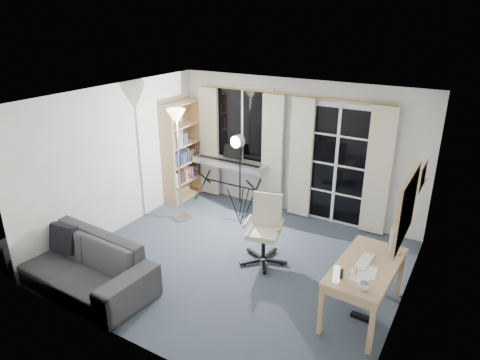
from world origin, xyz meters
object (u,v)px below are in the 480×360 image
(bookshelf, at_px, (181,154))
(monitor, at_px, (396,233))
(studio_light, at_px, (238,152))
(office_chair, at_px, (266,222))
(desk, at_px, (366,271))
(torchiere_lamp, at_px, (177,132))
(keyboard_piano, at_px, (230,164))
(mug, at_px, (364,285))
(sofa, at_px, (73,254))

(bookshelf, height_order, monitor, bookshelf)
(monitor, bearing_deg, studio_light, 164.73)
(office_chair, height_order, desk, office_chair)
(studio_light, height_order, desk, studio_light)
(torchiere_lamp, distance_m, keyboard_piano, 1.32)
(desk, relative_size, mug, 11.65)
(keyboard_piano, bearing_deg, desk, -31.41)
(office_chair, height_order, sofa, office_chair)
(bookshelf, height_order, keyboard_piano, bookshelf)
(keyboard_piano, height_order, monitor, keyboard_piano)
(office_chair, distance_m, monitor, 1.82)
(torchiere_lamp, distance_m, studio_light, 1.05)
(bookshelf, distance_m, monitor, 4.37)
(office_chair, xyz_separation_m, mug, (1.69, -1.02, 0.15))
(desk, xyz_separation_m, monitor, (0.20, 0.45, 0.35))
(office_chair, bearing_deg, keyboard_piano, 122.93)
(monitor, bearing_deg, keyboard_piano, 158.64)
(keyboard_piano, xyz_separation_m, studio_light, (0.52, -0.57, 0.48))
(monitor, xyz_separation_m, sofa, (-3.68, -1.78, -0.50))
(keyboard_piano, xyz_separation_m, desk, (3.06, -1.91, -0.19))
(keyboard_piano, bearing_deg, torchiere_lamp, -111.43)
(office_chair, xyz_separation_m, monitor, (1.78, -0.07, 0.35))
(bookshelf, distance_m, keyboard_piano, 0.98)
(monitor, bearing_deg, sofa, -151.29)
(keyboard_piano, xyz_separation_m, sofa, (-0.42, -3.25, -0.35))
(bookshelf, xyz_separation_m, office_chair, (2.42, -1.14, -0.31))
(mug, bearing_deg, desk, 101.31)
(studio_light, distance_m, mug, 3.26)
(studio_light, relative_size, mug, 14.14)
(desk, height_order, mug, mug)
(office_chair, xyz_separation_m, sofa, (-1.89, -1.86, -0.14))
(studio_light, distance_m, sofa, 2.96)
(office_chair, xyz_separation_m, desk, (1.59, -0.52, 0.01))
(office_chair, distance_m, desk, 1.67)
(keyboard_piano, relative_size, sofa, 0.62)
(mug, height_order, sofa, sofa)
(bookshelf, distance_m, sofa, 3.08)
(monitor, distance_m, sofa, 4.12)
(monitor, xyz_separation_m, mug, (-0.10, -0.95, -0.20))
(desk, bearing_deg, studio_light, 154.93)
(torchiere_lamp, bearing_deg, sofa, -90.59)
(sofa, bearing_deg, mug, 15.95)
(torchiere_lamp, relative_size, sofa, 0.84)
(keyboard_piano, distance_m, studio_light, 0.91)
(sofa, bearing_deg, bookshelf, 102.77)
(keyboard_piano, relative_size, mug, 12.89)
(keyboard_piano, bearing_deg, bookshelf, -164.81)
(mug, bearing_deg, torchiere_lamp, 158.14)
(keyboard_piano, bearing_deg, sofa, -96.80)
(torchiere_lamp, height_order, desk, torchiere_lamp)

